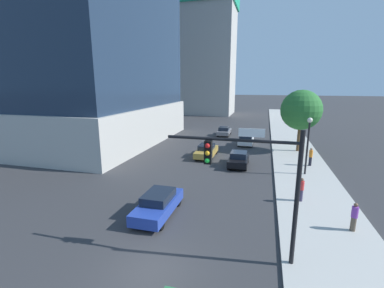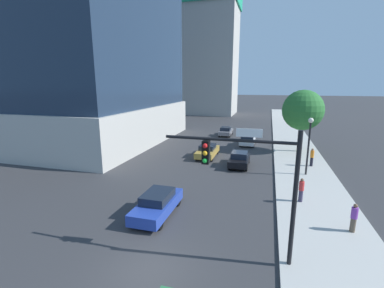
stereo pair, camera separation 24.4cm
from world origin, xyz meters
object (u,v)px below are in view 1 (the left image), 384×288
object	(u,v)px
car_gold	(206,151)
car_gray	(224,131)
pedestrian_red_shirt	(301,189)
pedestrian_purple_shirt	(354,217)
street_lamp	(308,137)
car_blue	(158,204)
traffic_light_pole	(255,171)
car_white	(246,140)
car_black	(239,159)
construction_building	(209,51)
street_tree	(301,110)
pedestrian_orange_shirt	(311,157)

from	to	relation	value
car_gold	car_gray	world-z (taller)	car_gold
car_gray	pedestrian_red_shirt	size ratio (longest dim) A/B	2.50
car_gray	pedestrian_purple_shirt	xyz separation A→B (m)	(11.12, -26.50, 0.28)
street_lamp	pedestrian_red_shirt	xyz separation A→B (m)	(-1.06, -6.15, -2.53)
car_blue	traffic_light_pole	bearing A→B (deg)	-26.80
car_white	car_black	world-z (taller)	car_black
traffic_light_pole	street_lamp	xyz separation A→B (m)	(4.05, 13.26, -0.82)
construction_building	car_black	xyz separation A→B (m)	(12.93, -46.59, -15.74)
car_black	pedestrian_red_shirt	world-z (taller)	pedestrian_red_shirt
car_gold	car_gray	distance (m)	13.22
street_lamp	street_tree	distance (m)	9.04
car_black	pedestrian_orange_shirt	distance (m)	7.03
car_blue	pedestrian_orange_shirt	size ratio (longest dim) A/B	2.58
pedestrian_red_shirt	car_gold	bearing A→B (deg)	131.48
street_tree	pedestrian_red_shirt	xyz separation A→B (m)	(-1.36, -15.05, -4.06)
car_gray	pedestrian_orange_shirt	world-z (taller)	pedestrian_orange_shirt
car_black	pedestrian_purple_shirt	bearing A→B (deg)	-55.84
pedestrian_purple_shirt	car_black	bearing A→B (deg)	124.16
car_blue	pedestrian_red_shirt	bearing A→B (deg)	25.38
street_lamp	traffic_light_pole	bearing A→B (deg)	-106.99
pedestrian_orange_shirt	traffic_light_pole	bearing A→B (deg)	-106.84
car_white	pedestrian_red_shirt	world-z (taller)	pedestrian_red_shirt
pedestrian_red_shirt	pedestrian_orange_shirt	xyz separation A→B (m)	(1.88, 8.97, 0.07)
car_gold	car_black	size ratio (longest dim) A/B	1.15
car_black	pedestrian_orange_shirt	world-z (taller)	pedestrian_orange_shirt
car_white	pedestrian_red_shirt	xyz separation A→B (m)	(4.97, -17.49, 0.34)
traffic_light_pole	car_blue	distance (m)	7.45
construction_building	pedestrian_purple_shirt	distance (m)	62.73
car_gray	street_tree	bearing A→B (deg)	-38.61
car_gray	pedestrian_red_shirt	bearing A→B (deg)	-69.20
car_blue	pedestrian_orange_shirt	xyz separation A→B (m)	(10.68, 13.15, 0.34)
construction_building	street_lamp	world-z (taller)	construction_building
car_blue	car_black	size ratio (longest dim) A/B	1.15
construction_building	car_gold	distance (m)	47.66
street_tree	car_gray	bearing A→B (deg)	141.39
car_white	car_gray	xyz separation A→B (m)	(-3.83, 5.68, 0.04)
street_lamp	car_gold	size ratio (longest dim) A/B	1.09
street_lamp	pedestrian_orange_shirt	distance (m)	3.83
car_gold	pedestrian_purple_shirt	size ratio (longest dim) A/B	2.86
traffic_light_pole	car_gray	world-z (taller)	traffic_light_pole
street_lamp	car_black	xyz separation A→B (m)	(-6.03, 1.26, -2.80)
car_black	pedestrian_purple_shirt	world-z (taller)	pedestrian_purple_shirt
street_tree	pedestrian_red_shirt	bearing A→B (deg)	-95.17
pedestrian_purple_shirt	street_lamp	bearing A→B (deg)	97.55
car_white	pedestrian_red_shirt	size ratio (longest dim) A/B	2.64
street_lamp	car_blue	distance (m)	14.55
car_white	pedestrian_purple_shirt	xyz separation A→B (m)	(7.29, -20.81, 0.32)
car_gray	pedestrian_orange_shirt	distance (m)	17.77
car_blue	car_gray	distance (m)	27.34
street_lamp	pedestrian_orange_shirt	world-z (taller)	street_lamp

